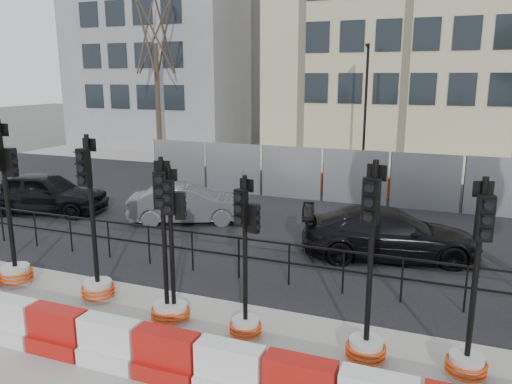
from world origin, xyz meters
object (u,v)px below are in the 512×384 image
at_px(traffic_signal_h, 469,340).
at_px(car_a, 45,193).
at_px(traffic_signal_d, 174,287).
at_px(car_c, 389,234).

distance_m(traffic_signal_h, car_a, 14.10).
distance_m(traffic_signal_d, car_c, 6.02).
distance_m(traffic_signal_h, car_c, 5.25).
bearing_deg(traffic_signal_d, car_c, 39.59).
xyz_separation_m(traffic_signal_d, car_a, (-8.05, 5.19, -0.01)).
distance_m(car_a, car_c, 11.38).
xyz_separation_m(traffic_signal_d, car_c, (3.34, 5.01, -0.07)).
bearing_deg(car_c, traffic_signal_d, 131.98).
bearing_deg(car_a, traffic_signal_h, -124.06).
bearing_deg(traffic_signal_h, car_a, 142.44).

